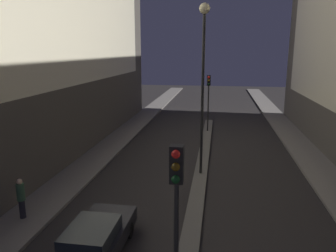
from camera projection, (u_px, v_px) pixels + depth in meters
median_strip at (201, 171)px, 19.82m from camera, size 0.76×29.65×0.14m
traffic_light_near at (176, 200)px, 7.71m from camera, size 0.32×0.42×4.96m
traffic_light_mid at (209, 91)px, 28.71m from camera, size 0.32×0.42×4.96m
street_lamp at (203, 58)px, 17.85m from camera, size 0.58×0.58×9.52m
car_left_lane at (95, 240)px, 11.44m from camera, size 1.84×4.62×1.41m
pedestrian_on_left_sidewalk at (21, 197)px, 13.94m from camera, size 0.34×0.34×1.78m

